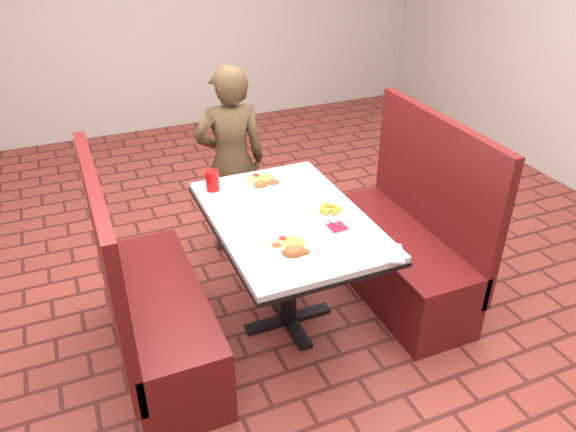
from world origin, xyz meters
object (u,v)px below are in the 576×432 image
Objects in this scene: dining_table at (288,231)px; diner_person at (231,162)px; plantain_plate at (329,210)px; red_tumbler at (212,181)px; far_dinner_plate at (263,180)px; near_dinner_plate at (291,246)px; booth_bench_left at (152,312)px; booth_bench_right at (404,248)px.

diner_person is at bearing 91.40° from dining_table.
red_tumbler is (-0.52, 0.51, 0.05)m from plantain_plate.
dining_table is 4.66× the size of far_dinner_plate.
diner_person is 11.18× the size of red_tumbler.
dining_table is at bearing -91.37° from far_dinner_plate.
far_dinner_plate is (0.13, 0.74, -0.01)m from near_dinner_plate.
near_dinner_plate is at bearing 92.02° from diner_person.
dining_table is 1.01× the size of booth_bench_left.
booth_bench_left and booth_bench_right have the same top height.
diner_person is (-0.82, 0.95, 0.35)m from booth_bench_right.
far_dinner_plate reaches higher than plantain_plate.
booth_bench_left is 5.99× the size of plantain_plate.
dining_table is 0.86m from booth_bench_left.
red_tumbler is at bearing 157.09° from booth_bench_right.
booth_bench_right is 9.94× the size of red_tumbler.
red_tumbler is (-0.29, 0.46, 0.16)m from dining_table.
far_dinner_plate is 1.30× the size of plantain_plate.
booth_bench_right is 0.72m from plantain_plate.
booth_bench_left reaches higher than dining_table.
booth_bench_right is at bearing -22.91° from red_tumbler.
booth_bench_left is at bearing 57.05° from diner_person.
diner_person reaches higher than dining_table.
red_tumbler is (-0.30, 0.04, 0.04)m from far_dinner_plate.
booth_bench_left is 4.61× the size of far_dinner_plate.
diner_person reaches higher than red_tumbler.
booth_bench_left is at bearing 155.02° from near_dinner_plate.
red_tumbler is (0.51, 0.46, 0.48)m from booth_bench_left.
plantain_plate is (0.23, -0.05, 0.11)m from dining_table.
booth_bench_left reaches higher than far_dinner_plate.
booth_bench_left is at bearing 177.10° from plantain_plate.
red_tumbler is at bearing 135.34° from plantain_plate.
near_dinner_plate is at bearing -99.90° from far_dinner_plate.
booth_bench_left is 1.00× the size of booth_bench_right.
near_dinner_plate reaches higher than plantain_plate.
near_dinner_plate is 2.19× the size of red_tumbler.
plantain_plate is 1.66× the size of red_tumbler.
booth_bench_right reaches higher than near_dinner_plate.
diner_person is 6.73× the size of plantain_plate.
diner_person is 0.57m from red_tumbler.
red_tumbler reaches higher than near_dinner_plate.
booth_bench_left is 1.27m from diner_person.
dining_table is 6.05× the size of plantain_plate.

